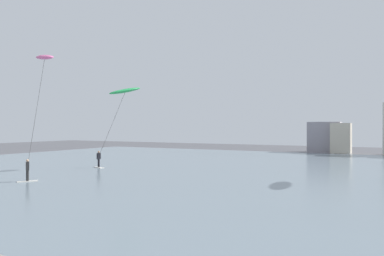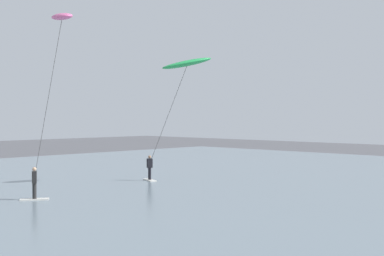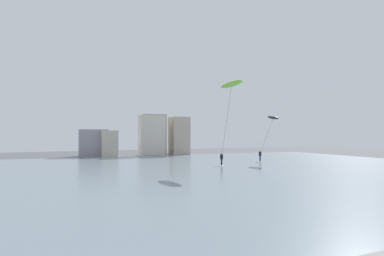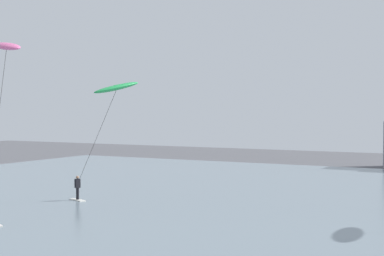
% 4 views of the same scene
% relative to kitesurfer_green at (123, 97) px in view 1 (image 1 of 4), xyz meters
% --- Properties ---
extents(water_bay, '(84.00, 52.00, 0.10)m').
position_rel_kitesurfer_green_xyz_m(water_bay, '(15.28, 4.54, -6.98)').
color(water_bay, slate).
rests_on(water_bay, ground).
extents(kitesurfer_green, '(4.58, 3.49, 8.10)m').
position_rel_kitesurfer_green_xyz_m(kitesurfer_green, '(0.00, 0.00, 0.00)').
color(kitesurfer_green, silver).
rests_on(kitesurfer_green, water_bay).
extents(kitesurfer_pink, '(3.24, 3.85, 10.03)m').
position_rel_kitesurfer_green_xyz_m(kitesurfer_pink, '(-1.34, -8.10, 1.73)').
color(kitesurfer_pink, silver).
rests_on(kitesurfer_pink, water_bay).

